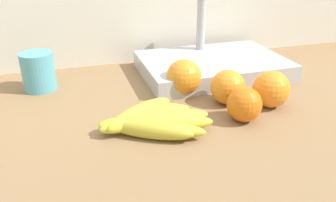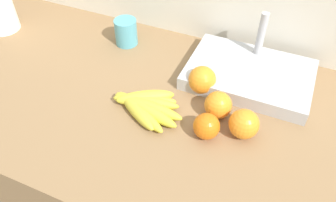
% 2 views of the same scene
% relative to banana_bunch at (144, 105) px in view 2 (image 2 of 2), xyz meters
% --- Properties ---
extents(counter, '(1.89, 0.73, 0.88)m').
position_rel_banana_bunch_xyz_m(counter, '(-0.00, 0.04, -0.46)').
color(counter, olive).
rests_on(counter, ground).
extents(wall_back, '(2.29, 0.06, 1.30)m').
position_rel_banana_bunch_xyz_m(wall_back, '(-0.00, 0.44, -0.25)').
color(wall_back, silver).
rests_on(wall_back, ground).
extents(banana_bunch, '(0.22, 0.18, 0.04)m').
position_rel_banana_bunch_xyz_m(banana_bunch, '(0.00, 0.00, 0.00)').
color(banana_bunch, gold).
rests_on(banana_bunch, counter).
extents(orange_center, '(0.08, 0.08, 0.08)m').
position_rel_banana_bunch_xyz_m(orange_center, '(0.28, 0.02, 0.02)').
color(orange_center, orange).
rests_on(orange_center, counter).
extents(orange_back_left, '(0.08, 0.08, 0.08)m').
position_rel_banana_bunch_xyz_m(orange_back_left, '(0.12, 0.14, 0.02)').
color(orange_back_left, orange).
rests_on(orange_back_left, counter).
extents(orange_right, '(0.08, 0.08, 0.08)m').
position_rel_banana_bunch_xyz_m(orange_right, '(0.19, 0.06, 0.02)').
color(orange_right, orange).
rests_on(orange_right, counter).
extents(orange_far_right, '(0.07, 0.07, 0.07)m').
position_rel_banana_bunch_xyz_m(orange_far_right, '(0.19, -0.02, 0.02)').
color(orange_far_right, orange).
rests_on(orange_far_right, counter).
extents(sink_basin, '(0.37, 0.26, 0.18)m').
position_rel_banana_bunch_xyz_m(sink_basin, '(0.24, 0.25, 0.01)').
color(sink_basin, '#B7BABF').
rests_on(sink_basin, counter).
extents(mug, '(0.08, 0.08, 0.09)m').
position_rel_banana_bunch_xyz_m(mug, '(-0.20, 0.27, 0.03)').
color(mug, '#56AABF').
rests_on(mug, counter).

